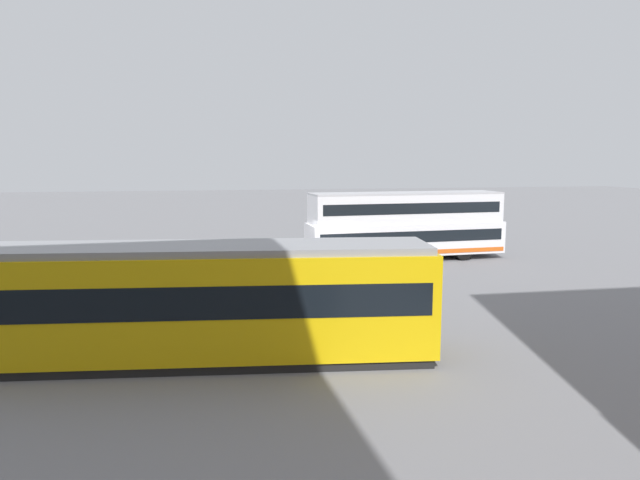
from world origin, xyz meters
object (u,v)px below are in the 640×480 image
object	(u,v)px
double_decker_bus	(406,225)
pedestrian_near_railing	(229,264)
tram_yellow	(205,301)
info_sign	(156,261)
pedestrian_crossing	(379,276)

from	to	relation	value
double_decker_bus	pedestrian_near_railing	world-z (taller)	double_decker_bus
tram_yellow	info_sign	xyz separation A→B (m)	(2.00, -8.09, -0.21)
tram_yellow	info_sign	bearing A→B (deg)	-76.13
tram_yellow	info_sign	world-z (taller)	tram_yellow
double_decker_bus	pedestrian_crossing	distance (m)	9.79
pedestrian_near_railing	pedestrian_crossing	distance (m)	7.16
double_decker_bus	pedestrian_near_railing	bearing A→B (deg)	24.98
tram_yellow	pedestrian_near_railing	world-z (taller)	tram_yellow
tram_yellow	pedestrian_crossing	world-z (taller)	tram_yellow
double_decker_bus	info_sign	size ratio (longest dim) A/B	5.22
double_decker_bus	tram_yellow	distance (m)	18.52
pedestrian_near_railing	double_decker_bus	bearing A→B (deg)	-155.02
double_decker_bus	tram_yellow	xyz separation A→B (m)	(11.34, 14.65, -0.24)
double_decker_bus	pedestrian_near_railing	distance (m)	11.39
tram_yellow	pedestrian_near_railing	distance (m)	9.94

